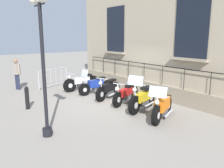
# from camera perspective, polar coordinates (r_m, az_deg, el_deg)

# --- Properties ---
(ground_plane) EXTENTS (60.00, 60.00, 0.00)m
(ground_plane) POSITION_cam_1_polar(r_m,az_deg,el_deg) (10.20, 0.49, -4.32)
(ground_plane) COLOR gray
(building_facade) EXTENTS (0.82, 10.88, 7.23)m
(building_facade) POSITION_cam_1_polar(r_m,az_deg,el_deg) (11.35, 9.93, 15.08)
(building_facade) COLOR tan
(building_facade) RESTS_ON ground_plane
(motorcycle_white) EXTENTS (2.20, 0.73, 0.98)m
(motorcycle_white) POSITION_cam_1_polar(r_m,az_deg,el_deg) (12.32, -7.62, 0.47)
(motorcycle_white) COLOR black
(motorcycle_white) RESTS_ON ground_plane
(motorcycle_blue) EXTENTS (2.05, 0.59, 1.28)m
(motorcycle_blue) POSITION_cam_1_polar(r_m,az_deg,el_deg) (11.45, -4.07, -0.33)
(motorcycle_blue) COLOR black
(motorcycle_blue) RESTS_ON ground_plane
(motorcycle_black) EXTENTS (1.84, 0.89, 1.04)m
(motorcycle_black) POSITION_cam_1_polar(r_m,az_deg,el_deg) (10.54, -0.96, -1.38)
(motorcycle_black) COLOR black
(motorcycle_black) RESTS_ON ground_plane
(motorcycle_red) EXTENTS (1.96, 0.86, 0.97)m
(motorcycle_red) POSITION_cam_1_polar(r_m,az_deg,el_deg) (9.81, 3.54, -2.56)
(motorcycle_red) COLOR black
(motorcycle_red) RESTS_ON ground_plane
(motorcycle_yellow) EXTENTS (1.98, 0.91, 1.46)m
(motorcycle_yellow) POSITION_cam_1_polar(r_m,az_deg,el_deg) (8.96, 7.70, -3.68)
(motorcycle_yellow) COLOR black
(motorcycle_yellow) RESTS_ON ground_plane
(motorcycle_orange) EXTENTS (1.82, 0.99, 1.29)m
(motorcycle_orange) POSITION_cam_1_polar(r_m,az_deg,el_deg) (8.10, 12.56, -5.63)
(motorcycle_orange) COLOR black
(motorcycle_orange) RESTS_ON ground_plane
(lamppost) EXTENTS (0.31, 1.01, 4.02)m
(lamppost) POSITION_cam_1_polar(r_m,az_deg,el_deg) (6.46, -17.38, 11.70)
(lamppost) COLOR black
(lamppost) RESTS_ON ground_plane
(crowd_barrier) EXTENTS (2.00, 0.74, 1.05)m
(crowd_barrier) POSITION_cam_1_polar(r_m,az_deg,el_deg) (13.36, -14.58, 1.70)
(crowd_barrier) COLOR #B7B7BF
(crowd_barrier) RESTS_ON ground_plane
(bollard) EXTENTS (0.16, 0.16, 0.93)m
(bollard) POSITION_cam_1_polar(r_m,az_deg,el_deg) (9.61, -20.62, -3.23)
(bollard) COLOR black
(bollard) RESTS_ON ground_plane
(pedestrian_standing) EXTENTS (0.33, 0.50, 1.68)m
(pedestrian_standing) POSITION_cam_1_polar(r_m,az_deg,el_deg) (13.24, -22.89, 2.72)
(pedestrian_standing) COLOR #23283D
(pedestrian_standing) RESTS_ON ground_plane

